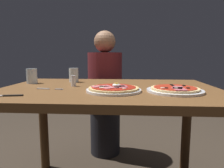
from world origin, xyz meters
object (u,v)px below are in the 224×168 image
Objects in this scene: water_glass_far at (74,76)px; knife at (4,96)px; diner_person at (105,97)px; salt_shaker at (74,81)px; pizza_foreground at (114,89)px; dining_table at (109,106)px; water_glass_near at (32,77)px; pizza_across_left at (175,90)px; fork at (48,89)px.

knife is at bearing -110.33° from water_glass_far.
water_glass_far is 0.55m from diner_person.
pizza_foreground is at bearing -31.68° from salt_shaker.
diner_person is at bearing 69.30° from knife.
dining_table is 0.57m from knife.
water_glass_far is at bearing 140.69° from dining_table.
pizza_foreground is 0.64m from water_glass_near.
pizza_across_left is at bearing -18.97° from dining_table.
salt_shaker is at bearing 45.55° from fork.
knife is at bearing -126.83° from salt_shaker.
pizza_across_left is 0.60m from salt_shaker.
pizza_across_left is at bearing -14.67° from salt_shaker.
diner_person is at bearing 79.03° from salt_shaker.
water_glass_far is at bearing 131.00° from pizza_foreground.
dining_table is 19.07× the size of salt_shaker.
water_glass_near is at bearing 131.31° from fork.
knife is at bearing -168.13° from pizza_across_left.
knife is 1.07m from diner_person.
fork is 0.81× the size of knife.
salt_shaker is at bearing 79.03° from diner_person.
pizza_foreground is 0.30m from salt_shaker.
water_glass_far is 0.52× the size of knife.
pizza_across_left reaches higher than fork.
salt_shaker is (0.24, 0.32, 0.03)m from knife.
fork is at bearing -134.45° from salt_shaker.
pizza_foreground reaches higher than dining_table.
pizza_foreground is 0.47m from water_glass_far.
diner_person is (0.24, 0.77, -0.20)m from fork.
dining_table is 12.58× the size of water_glass_near.
pizza_across_left is at bearing 1.38° from pizza_foreground.
salt_shaker is (-0.58, 0.15, 0.02)m from pizza_across_left.
diner_person reaches higher than dining_table.
salt_shaker is (-0.26, 0.16, 0.02)m from pizza_foreground.
pizza_across_left reaches higher than dining_table.
water_glass_far is (-0.31, 0.36, 0.03)m from pizza_foreground.
water_glass_near reaches higher than salt_shaker.
water_glass_far is (0.27, 0.09, -0.00)m from water_glass_near.
fork is (-0.38, 0.04, -0.01)m from pizza_foreground.
water_glass_near is (-0.90, 0.26, 0.03)m from pizza_across_left.
pizza_across_left is at bearing -28.88° from water_glass_far.
pizza_foreground is 4.37× the size of salt_shaker.
water_glass_near is 0.64× the size of fork.
water_glass_near is at bearing 161.11° from salt_shaker.
water_glass_far is 0.09× the size of diner_person.
pizza_foreground is 1.00× the size of pizza_across_left.
pizza_across_left is 1.49× the size of knife.
dining_table is 0.18m from pizza_foreground.
pizza_foreground is at bearing 18.22° from knife.
salt_shaker reaches higher than dining_table.
water_glass_far reaches higher than dining_table.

